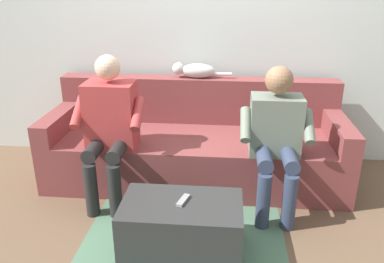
# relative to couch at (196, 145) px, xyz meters

# --- Properties ---
(ground_plane) EXTENTS (8.00, 8.00, 0.00)m
(ground_plane) POSITION_rel_couch_xyz_m (0.00, 0.76, -0.29)
(ground_plane) COLOR brown
(back_wall) EXTENTS (5.29, 0.06, 2.58)m
(back_wall) POSITION_rel_couch_xyz_m (0.00, -0.50, 1.00)
(back_wall) COLOR silver
(back_wall) RESTS_ON ground
(couch) EXTENTS (2.52, 0.88, 0.83)m
(couch) POSITION_rel_couch_xyz_m (0.00, 0.00, 0.00)
(couch) COLOR brown
(couch) RESTS_ON ground
(coffee_table) EXTENTS (0.76, 0.45, 0.37)m
(coffee_table) POSITION_rel_couch_xyz_m (0.00, 1.08, -0.11)
(coffee_table) COLOR #2D2D2D
(coffee_table) RESTS_ON ground
(person_left_seated) EXTENTS (0.53, 0.55, 1.09)m
(person_left_seated) POSITION_rel_couch_xyz_m (-0.63, 0.44, 0.32)
(person_left_seated) COLOR slate
(person_left_seated) RESTS_ON ground
(person_right_seated) EXTENTS (0.53, 0.53, 1.15)m
(person_right_seated) POSITION_rel_couch_xyz_m (0.63, 0.42, 0.35)
(person_right_seated) COLOR #B23838
(person_right_seated) RESTS_ON ground
(cat_on_backrest) EXTENTS (0.54, 0.14, 0.14)m
(cat_on_backrest) POSITION_rel_couch_xyz_m (0.04, -0.29, 0.61)
(cat_on_backrest) COLOR silver
(cat_on_backrest) RESTS_ON couch
(remote_gray) EXTENTS (0.08, 0.14, 0.02)m
(remote_gray) POSITION_rel_couch_xyz_m (-0.01, 1.06, 0.09)
(remote_gray) COLOR gray
(remote_gray) RESTS_ON coffee_table
(floor_rug) EXTENTS (1.37, 1.52, 0.01)m
(floor_rug) POSITION_rel_couch_xyz_m (0.00, 0.98, -0.29)
(floor_rug) COLOR #4C7056
(floor_rug) RESTS_ON ground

